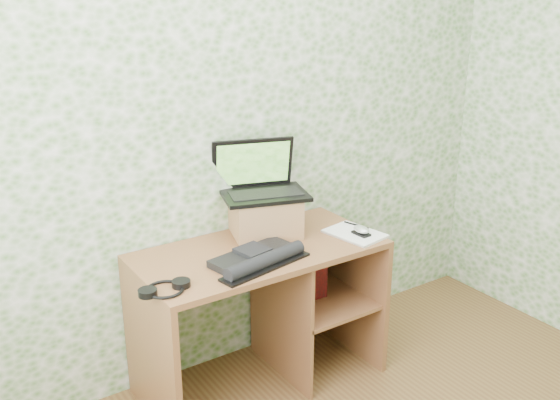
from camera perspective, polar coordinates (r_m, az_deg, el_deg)
wall_back at (r=3.10m, az=-5.06°, el=6.88°), size 3.50×0.00×3.50m
desk at (r=3.19m, az=-0.92°, el=-8.37°), size 1.20×0.60×0.75m
riser at (r=3.15m, az=-1.39°, el=-1.40°), size 0.40×0.36×0.20m
laptop at (r=3.13m, az=-1.85°, el=1.65°), size 0.48×0.41×0.28m
keyboard at (r=2.86m, az=-2.01°, el=-5.32°), size 0.49×0.32×0.07m
headphones at (r=2.66m, az=-10.50°, el=-7.98°), size 0.23×0.17×0.03m
notepad at (r=3.19m, az=6.86°, el=-3.07°), size 0.25×0.32×0.01m
mouse at (r=3.16m, az=7.44°, el=-2.87°), size 0.07×0.10×0.03m
pen at (r=3.27m, az=6.99°, el=-2.28°), size 0.05×0.14×0.01m
red_box at (r=3.25m, az=2.39°, el=-6.98°), size 0.23×0.08×0.27m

